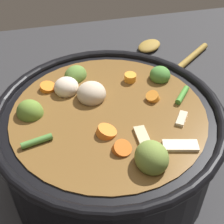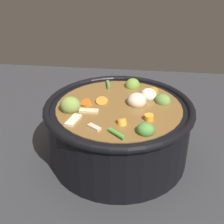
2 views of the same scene
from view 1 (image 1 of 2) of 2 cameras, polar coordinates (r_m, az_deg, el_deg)
ground_plane at (r=0.54m, az=-0.54°, el=-10.64°), size 1.10×1.10×0.00m
cooking_pot at (r=0.48m, az=-0.62°, el=-5.33°), size 0.33×0.33×0.16m
wooden_spoon at (r=0.83m, az=9.38°, el=10.50°), size 0.19×0.19×0.02m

